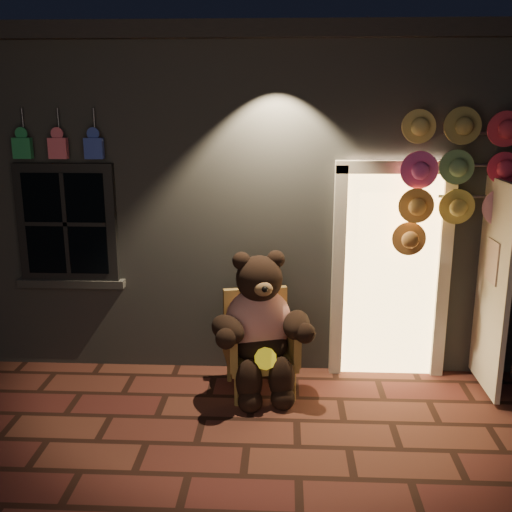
{
  "coord_description": "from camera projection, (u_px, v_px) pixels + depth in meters",
  "views": [
    {
      "loc": [
        0.29,
        -4.35,
        2.74
      ],
      "look_at": [
        0.03,
        1.0,
        1.35
      ],
      "focal_mm": 42.0,
      "sensor_mm": 36.0,
      "label": 1
    }
  ],
  "objects": [
    {
      "name": "ground",
      "position": [
        247.0,
        445.0,
        4.91
      ],
      "size": [
        60.0,
        60.0,
        0.0
      ],
      "primitive_type": "plane",
      "color": "#532A20",
      "rests_on": "ground"
    },
    {
      "name": "shop_building",
      "position": [
        265.0,
        175.0,
        8.33
      ],
      "size": [
        7.3,
        5.95,
        3.51
      ],
      "color": "slate",
      "rests_on": "ground"
    },
    {
      "name": "wicker_armchair",
      "position": [
        259.0,
        341.0,
        5.8
      ],
      "size": [
        0.77,
        0.73,
        0.96
      ],
      "rotation": [
        0.0,
        0.0,
        0.23
      ],
      "color": "olive",
      "rests_on": "ground"
    },
    {
      "name": "teddy_bear",
      "position": [
        260.0,
        327.0,
        5.63
      ],
      "size": [
        1.0,
        0.88,
        1.42
      ],
      "rotation": [
        0.0,
        0.0,
        0.23
      ],
      "color": "#B42013",
      "rests_on": "ground"
    },
    {
      "name": "hat_rack",
      "position": [
        478.0,
        174.0,
        5.52
      ],
      "size": [
        1.59,
        0.22,
        2.67
      ],
      "color": "#59595E",
      "rests_on": "ground"
    }
  ]
}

